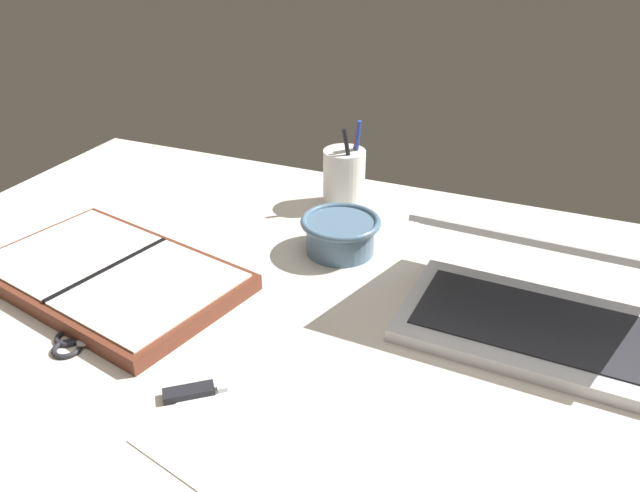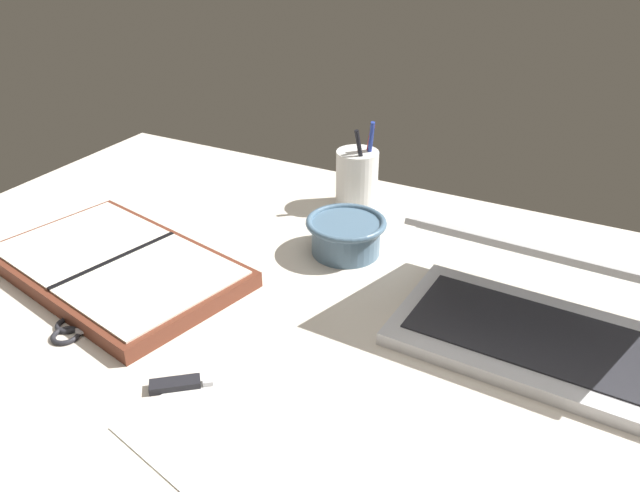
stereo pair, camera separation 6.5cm
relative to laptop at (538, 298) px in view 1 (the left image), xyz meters
The scene contains 8 objects.
desk_top 34.87cm from the laptop, 161.22° to the right, with size 140.00×100.00×2.00cm, color beige.
laptop is the anchor object (origin of this frame).
bowl 33.08cm from the laptop, 164.59° to the left, with size 13.18×13.18×6.02cm.
pen_cup 45.97cm from the laptop, 145.47° to the left, with size 7.86×7.86×16.73cm.
planner 61.99cm from the laptop, 166.90° to the right, with size 43.69×32.02×2.89cm.
scissors 61.20cm from the laptop, 153.27° to the right, with size 12.06×10.19×0.80cm.
paper_sheet_front 38.41cm from the laptop, 131.99° to the right, with size 19.29×26.36×0.16cm, color white.
usb_drive 46.74cm from the laptop, 139.83° to the right, with size 6.61×5.77×1.00cm.
Camera 1 is at (32.72, -64.09, 53.47)cm, focal length 35.00 mm.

